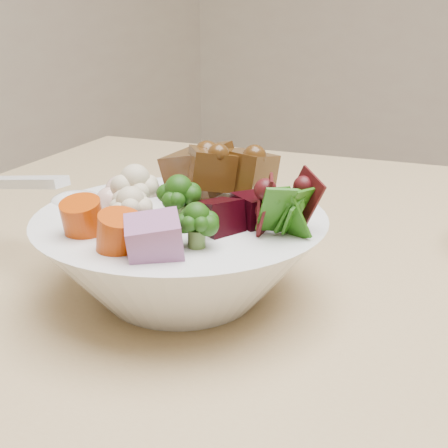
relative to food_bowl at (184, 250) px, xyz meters
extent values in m
cylinder|color=tan|center=(-0.42, 0.41, -0.47)|extent=(0.06, 0.06, 0.77)
sphere|color=black|center=(0.01, -0.02, 0.04)|extent=(0.04, 0.04, 0.04)
sphere|color=beige|center=(-0.03, -0.02, 0.05)|extent=(0.05, 0.05, 0.05)
cube|color=black|center=(0.06, 0.02, 0.04)|extent=(0.04, 0.04, 0.03)
cube|color=#8D5583|center=(0.03, -0.08, 0.04)|extent=(0.05, 0.06, 0.04)
cylinder|color=#BF4805|center=(-0.04, -0.08, 0.04)|extent=(0.04, 0.04, 0.03)
sphere|color=#D4A495|center=(-0.07, -0.01, 0.04)|extent=(0.03, 0.03, 0.03)
ellipsoid|color=white|center=(-0.11, -0.01, 0.03)|extent=(0.06, 0.05, 0.02)
cube|color=white|center=(-0.18, -0.01, 0.04)|extent=(0.11, 0.02, 0.03)
camera|label=1|loc=(0.29, -0.41, 0.20)|focal=50.00mm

